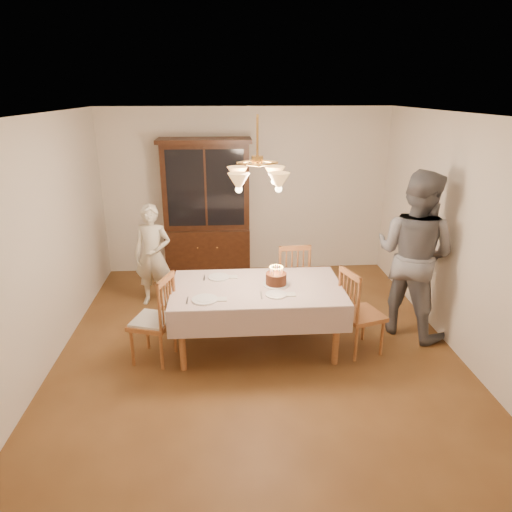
{
  "coord_description": "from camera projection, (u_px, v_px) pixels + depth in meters",
  "views": [
    {
      "loc": [
        -0.33,
        -4.65,
        2.82
      ],
      "look_at": [
        0.0,
        0.2,
        1.05
      ],
      "focal_mm": 32.0,
      "sensor_mm": 36.0,
      "label": 1
    }
  ],
  "objects": [
    {
      "name": "ground",
      "position": [
        257.0,
        346.0,
        5.35
      ],
      "size": [
        5.0,
        5.0,
        0.0
      ],
      "primitive_type": "plane",
      "color": "brown",
      "rests_on": "ground"
    },
    {
      "name": "room_shell",
      "position": [
        257.0,
        215.0,
        4.81
      ],
      "size": [
        5.0,
        5.0,
        5.0
      ],
      "color": "white",
      "rests_on": "ground"
    },
    {
      "name": "dining_table",
      "position": [
        257.0,
        293.0,
        5.11
      ],
      "size": [
        1.9,
        1.1,
        0.76
      ],
      "color": "brown",
      "rests_on": "ground"
    },
    {
      "name": "china_hutch",
      "position": [
        207.0,
        212.0,
        7.06
      ],
      "size": [
        1.38,
        0.54,
        2.16
      ],
      "color": "black",
      "rests_on": "ground"
    },
    {
      "name": "chair_far_side",
      "position": [
        291.0,
        281.0,
        6.03
      ],
      "size": [
        0.47,
        0.45,
        1.0
      ],
      "color": "brown",
      "rests_on": "ground"
    },
    {
      "name": "chair_left_end",
      "position": [
        153.0,
        322.0,
        4.95
      ],
      "size": [
        0.53,
        0.55,
        1.0
      ],
      "color": "brown",
      "rests_on": "ground"
    },
    {
      "name": "chair_right_end",
      "position": [
        360.0,
        316.0,
        5.11
      ],
      "size": [
        0.53,
        0.55,
        1.0
      ],
      "color": "brown",
      "rests_on": "ground"
    },
    {
      "name": "elderly_woman",
      "position": [
        153.0,
        256.0,
        6.19
      ],
      "size": [
        0.57,
        0.42,
        1.41
      ],
      "primitive_type": "imported",
      "rotation": [
        0.0,
        0.0,
        -0.17
      ],
      "color": "silver",
      "rests_on": "ground"
    },
    {
      "name": "adult_in_grey",
      "position": [
        414.0,
        254.0,
        5.37
      ],
      "size": [
        1.22,
        1.23,
        2.0
      ],
      "primitive_type": "imported",
      "rotation": [
        0.0,
        0.0,
        2.31
      ],
      "color": "slate",
      "rests_on": "ground"
    },
    {
      "name": "birthday_cake",
      "position": [
        276.0,
        279.0,
        5.11
      ],
      "size": [
        0.3,
        0.3,
        0.22
      ],
      "color": "white",
      "rests_on": "dining_table"
    },
    {
      "name": "place_setting_near_left",
      "position": [
        206.0,
        299.0,
        4.76
      ],
      "size": [
        0.42,
        0.27,
        0.02
      ],
      "color": "white",
      "rests_on": "dining_table"
    },
    {
      "name": "place_setting_near_right",
      "position": [
        277.0,
        295.0,
        4.87
      ],
      "size": [
        0.37,
        0.23,
        0.02
      ],
      "color": "white",
      "rests_on": "dining_table"
    },
    {
      "name": "place_setting_far_left",
      "position": [
        220.0,
        277.0,
        5.33
      ],
      "size": [
        0.39,
        0.25,
        0.02
      ],
      "color": "white",
      "rests_on": "dining_table"
    },
    {
      "name": "chandelier",
      "position": [
        257.0,
        178.0,
        4.67
      ],
      "size": [
        0.62,
        0.62,
        0.73
      ],
      "color": "#BF8C3F",
      "rests_on": "ground"
    }
  ]
}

